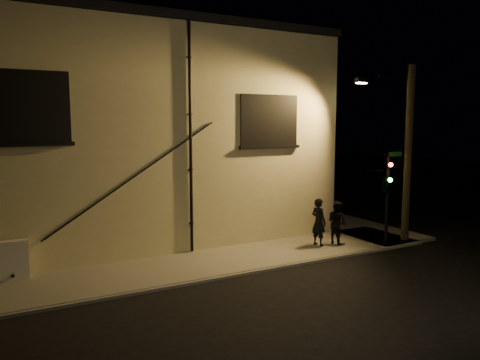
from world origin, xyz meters
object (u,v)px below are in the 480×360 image
pedestrian_a (319,222)px  pedestrian_b (337,222)px  streetlamp_pole (405,150)px  traffic_signal (386,183)px

pedestrian_a → pedestrian_b: (0.81, -0.13, -0.08)m
pedestrian_b → streetlamp_pole: 4.04m
pedestrian_a → pedestrian_b: bearing=-108.3°
pedestrian_b → pedestrian_a: bearing=74.7°
pedestrian_b → streetlamp_pole: size_ratio=0.24×
traffic_signal → streetlamp_pole: size_ratio=0.51×
pedestrian_b → traffic_signal: (1.47, -1.10, 1.60)m
pedestrian_a → traffic_signal: size_ratio=0.51×
pedestrian_a → streetlamp_pole: streetlamp_pole is taller
pedestrian_a → traffic_signal: traffic_signal is taller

